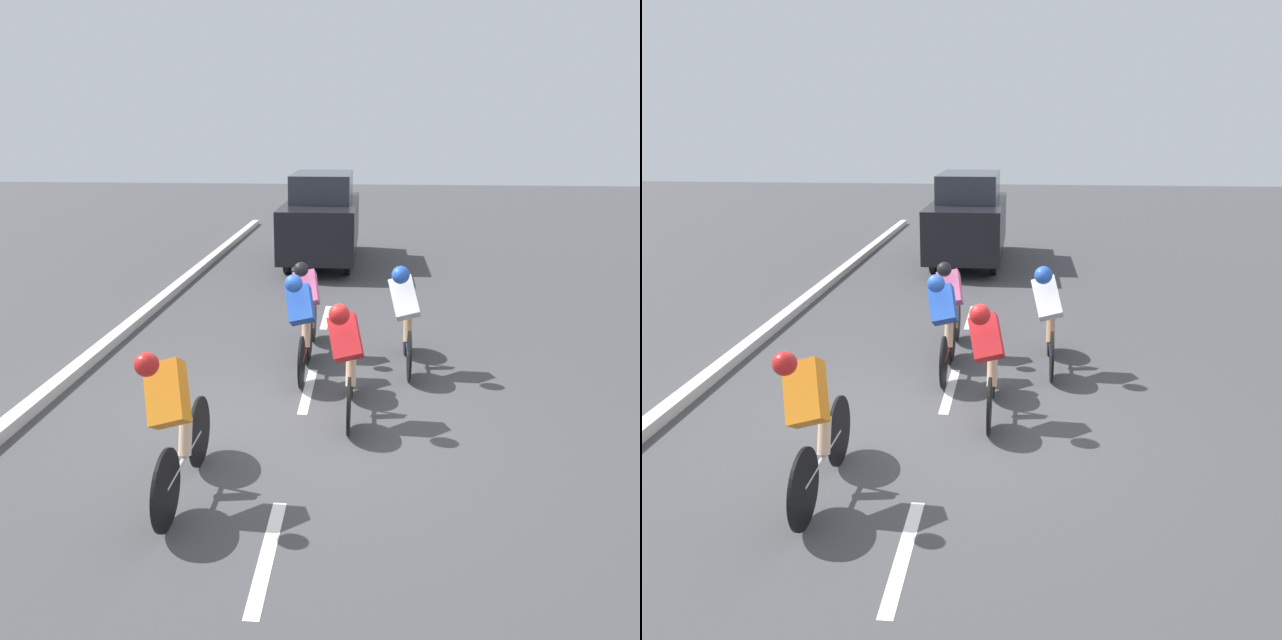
% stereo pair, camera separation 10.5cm
% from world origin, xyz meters
% --- Properties ---
extents(ground_plane, '(60.00, 60.00, 0.00)m').
position_xyz_m(ground_plane, '(0.00, 0.00, 0.00)').
color(ground_plane, '#424244').
extents(lane_stripe_near, '(0.12, 1.40, 0.01)m').
position_xyz_m(lane_stripe_near, '(0.00, 2.50, 0.00)').
color(lane_stripe_near, white).
rests_on(lane_stripe_near, ground).
extents(lane_stripe_mid, '(0.12, 1.40, 0.01)m').
position_xyz_m(lane_stripe_mid, '(0.00, -0.70, 0.00)').
color(lane_stripe_mid, white).
rests_on(lane_stripe_mid, ground).
extents(lane_stripe_far, '(0.12, 1.40, 0.01)m').
position_xyz_m(lane_stripe_far, '(0.00, -3.90, 0.00)').
color(lane_stripe_far, white).
rests_on(lane_stripe_far, ground).
extents(curb, '(0.20, 27.75, 0.14)m').
position_xyz_m(curb, '(3.20, -0.70, 0.07)').
color(curb, beige).
rests_on(curb, ground).
extents(cyclist_blue, '(0.43, 1.68, 1.45)m').
position_xyz_m(cyclist_blue, '(0.13, -1.23, 0.77)').
color(cyclist_blue, black).
rests_on(cyclist_blue, ground).
extents(cyclist_white, '(0.46, 1.68, 1.51)m').
position_xyz_m(cyclist_white, '(-1.24, -1.58, 0.80)').
color(cyclist_white, black).
rests_on(cyclist_white, ground).
extents(cyclist_pink, '(0.42, 1.67, 1.43)m').
position_xyz_m(cyclist_pink, '(0.14, -2.08, 0.74)').
color(cyclist_pink, black).
rests_on(cyclist_pink, ground).
extents(cyclist_orange, '(0.46, 1.74, 1.49)m').
position_xyz_m(cyclist_orange, '(0.94, 1.75, 0.77)').
color(cyclist_orange, black).
rests_on(cyclist_orange, ground).
extents(cyclist_red, '(0.44, 1.63, 1.43)m').
position_xyz_m(cyclist_red, '(-0.51, 0.00, 0.77)').
color(cyclist_red, black).
rests_on(cyclist_red, ground).
extents(support_car, '(1.70, 4.30, 2.14)m').
position_xyz_m(support_car, '(0.45, -8.62, 1.07)').
color(support_car, black).
rests_on(support_car, ground).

